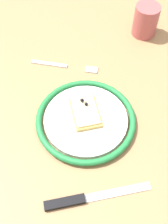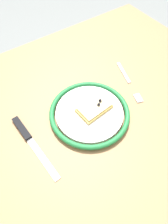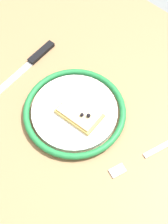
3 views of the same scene
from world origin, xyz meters
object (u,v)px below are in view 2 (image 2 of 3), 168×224
Objects in this scene: dining_table at (86,116)px; fork at (129,81)px; plate at (89,113)px; pizza_slice_near at (93,108)px; knife at (27,136)px.

fork reaches higher than dining_table.
plate reaches higher than dining_table.
dining_table is 5.70× the size of fork.
pizza_slice_near is 0.22m from knife.
plate is at bearing -2.92° from pizza_slice_near.
dining_table is at bearing -112.78° from plate.
plate is at bearing 67.22° from dining_table.
pizza_slice_near is at bearing 10.81° from fork.
pizza_slice_near is at bearing 85.12° from dining_table.
dining_table is 0.10m from plate.
pizza_slice_near is (-0.01, 0.00, 0.01)m from plate.
dining_table is 10.08× the size of pizza_slice_near.
plate reaches higher than fork.
dining_table is 0.20m from fork.
pizza_slice_near is 0.57× the size of fork.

